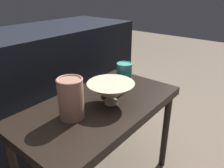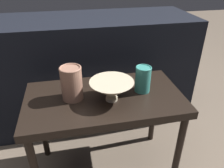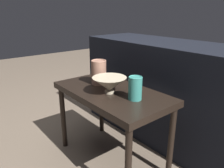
# 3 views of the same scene
# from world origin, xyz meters

# --- Properties ---
(table) EXTENTS (0.77, 0.42, 0.52)m
(table) POSITION_xyz_m (0.00, 0.00, 0.46)
(table) COLOR black
(table) RESTS_ON ground_plane
(couch_backdrop) EXTENTS (1.41, 0.50, 0.77)m
(couch_backdrop) POSITION_xyz_m (0.00, 0.56, 0.39)
(couch_backdrop) COLOR black
(couch_backdrop) RESTS_ON ground_plane
(bowl) EXTENTS (0.21, 0.21, 0.10)m
(bowl) POSITION_xyz_m (0.03, -0.04, 0.57)
(bowl) COLOR #C1B293
(bowl) RESTS_ON table
(vase_textured_left) EXTENTS (0.10, 0.10, 0.17)m
(vase_textured_left) POSITION_xyz_m (-0.15, 0.01, 0.60)
(vase_textured_left) COLOR #996B56
(vase_textured_left) RESTS_ON table
(vase_colorful_right) EXTENTS (0.08, 0.08, 0.13)m
(vase_colorful_right) POSITION_xyz_m (0.20, 0.01, 0.59)
(vase_colorful_right) COLOR teal
(vase_colorful_right) RESTS_ON table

